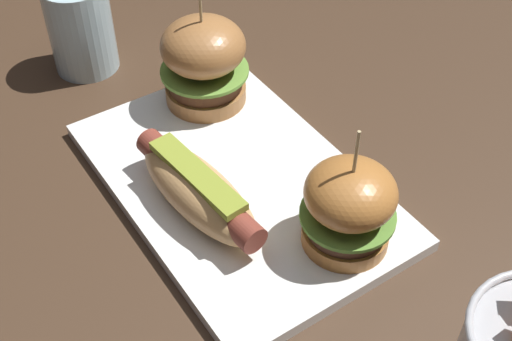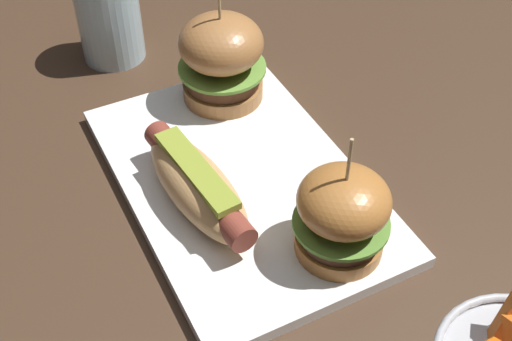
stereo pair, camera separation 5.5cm
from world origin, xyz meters
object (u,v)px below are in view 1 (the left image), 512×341
at_px(hot_dog, 198,190).
at_px(slider_right, 349,206).
at_px(slider_left, 204,61).
at_px(platter_main, 237,183).
at_px(water_glass, 81,27).

distance_m(hot_dog, slider_right, 0.15).
relative_size(slider_left, slider_right, 1.10).
bearing_deg(slider_left, platter_main, -17.60).
relative_size(platter_main, slider_left, 2.39).
height_order(hot_dog, slider_left, slider_left).
bearing_deg(water_glass, platter_main, 7.84).
relative_size(platter_main, slider_right, 2.63).
relative_size(hot_dog, slider_left, 1.20).
height_order(platter_main, slider_right, slider_right).
xyz_separation_m(hot_dog, slider_right, (0.11, 0.09, 0.02)).
distance_m(platter_main, water_glass, 0.30).
bearing_deg(slider_right, platter_main, -162.23).
bearing_deg(slider_right, water_glass, -169.09).
height_order(hot_dog, water_glass, water_glass).
height_order(slider_right, water_glass, slider_right).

